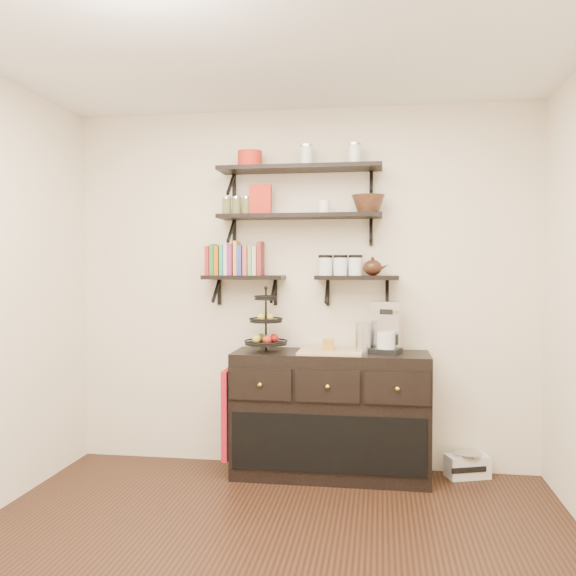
{
  "coord_description": "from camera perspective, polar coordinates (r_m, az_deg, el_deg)",
  "views": [
    {
      "loc": [
        0.59,
        -2.83,
        1.51
      ],
      "look_at": [
        -0.01,
        1.15,
        1.37
      ],
      "focal_mm": 38.0,
      "sensor_mm": 36.0,
      "label": 1
    }
  ],
  "objects": [
    {
      "name": "shelf_low_left",
      "position": [
        4.58,
        -4.12,
        0.92
      ],
      "size": [
        0.6,
        0.25,
        0.23
      ],
      "color": "black",
      "rests_on": "back_wall"
    },
    {
      "name": "shelf_top",
      "position": [
        4.55,
        1.09,
        11.09
      ],
      "size": [
        1.2,
        0.27,
        0.23
      ],
      "color": "black",
      "rests_on": "back_wall"
    },
    {
      "name": "walnut_bowl",
      "position": [
        4.47,
        7.51,
        7.78
      ],
      "size": [
        0.24,
        0.24,
        0.13
      ],
      "primitive_type": null,
      "color": "black",
      "rests_on": "shelf_mid"
    },
    {
      "name": "cookbooks",
      "position": [
        4.59,
        -4.77,
        2.63
      ],
      "size": [
        0.43,
        0.15,
        0.26
      ],
      "color": "#A91D21",
      "rests_on": "shelf_low_left"
    },
    {
      "name": "red_pot",
      "position": [
        4.62,
        -3.59,
        11.93
      ],
      "size": [
        0.18,
        0.18,
        0.12
      ],
      "primitive_type": "cylinder",
      "color": "red",
      "rests_on": "shelf_top"
    },
    {
      "name": "sideboard",
      "position": [
        4.49,
        3.99,
        -11.69
      ],
      "size": [
        1.4,
        0.5,
        0.92
      ],
      "color": "black",
      "rests_on": "floor"
    },
    {
      "name": "coffee_maker",
      "position": [
        4.39,
        9.16,
        -3.74
      ],
      "size": [
        0.24,
        0.24,
        0.37
      ],
      "rotation": [
        0.0,
        0.0,
        -0.26
      ],
      "color": "black",
      "rests_on": "sideboard"
    },
    {
      "name": "glass_canisters",
      "position": [
        4.47,
        4.92,
        2.01
      ],
      "size": [
        0.32,
        0.1,
        0.13
      ],
      "color": "silver",
      "rests_on": "shelf_low_right"
    },
    {
      "name": "apron",
      "position": [
        4.51,
        -5.6,
        -11.56
      ],
      "size": [
        0.04,
        0.27,
        0.64
      ],
      "primitive_type": "cube",
      "color": "maroon",
      "rests_on": "sideboard"
    },
    {
      "name": "candle",
      "position": [
        4.4,
        3.82,
        -5.29
      ],
      "size": [
        0.08,
        0.08,
        0.08
      ],
      "primitive_type": "cube",
      "color": "olive",
      "rests_on": "sideboard"
    },
    {
      "name": "recipe_box",
      "position": [
        4.56,
        -2.58,
        8.25
      ],
      "size": [
        0.16,
        0.06,
        0.22
      ],
      "primitive_type": "cube",
      "rotation": [
        0.0,
        0.0,
        0.02
      ],
      "color": "red",
      "rests_on": "shelf_mid"
    },
    {
      "name": "shelf_mid",
      "position": [
        4.5,
        1.09,
        6.68
      ],
      "size": [
        1.2,
        0.27,
        0.23
      ],
      "color": "black",
      "rests_on": "back_wall"
    },
    {
      "name": "ceiling",
      "position": [
        3.13,
        -3.18,
        24.3
      ],
      "size": [
        3.5,
        3.5,
        0.02
      ],
      "primitive_type": "cube",
      "color": "white",
      "rests_on": "back_wall"
    },
    {
      "name": "shelf_low_right",
      "position": [
        4.47,
        6.45,
        0.88
      ],
      "size": [
        0.6,
        0.25,
        0.23
      ],
      "color": "black",
      "rests_on": "back_wall"
    },
    {
      "name": "radio",
      "position": [
        4.73,
        16.45,
        -15.61
      ],
      "size": [
        0.33,
        0.26,
        0.18
      ],
      "rotation": [
        0.0,
        0.0,
        0.34
      ],
      "color": "silver",
      "rests_on": "floor"
    },
    {
      "name": "fruit_stand",
      "position": [
        4.45,
        -2.04,
        -3.91
      ],
      "size": [
        0.31,
        0.31,
        0.45
      ],
      "rotation": [
        0.0,
        0.0,
        0.02
      ],
      "color": "black",
      "rests_on": "sideboard"
    },
    {
      "name": "back_wall",
      "position": [
        4.62,
        1.3,
        -0.03
      ],
      "size": [
        3.5,
        0.02,
        2.7
      ],
      "primitive_type": "cube",
      "color": "#ECE2C8",
      "rests_on": "ground"
    },
    {
      "name": "thermal_carafe",
      "position": [
        4.36,
        7.02,
        -4.66
      ],
      "size": [
        0.11,
        0.11,
        0.22
      ],
      "primitive_type": "cylinder",
      "color": "silver",
      "rests_on": "sideboard"
    },
    {
      "name": "teapot",
      "position": [
        4.46,
        7.92,
        2.04
      ],
      "size": [
        0.19,
        0.14,
        0.14
      ],
      "primitive_type": null,
      "rotation": [
        0.0,
        0.0,
        -0.04
      ],
      "color": "#32190F",
      "rests_on": "shelf_low_right"
    },
    {
      "name": "ramekins",
      "position": [
        4.49,
        3.36,
        7.55
      ],
      "size": [
        0.09,
        0.09,
        0.1
      ],
      "primitive_type": "cylinder",
      "color": "white",
      "rests_on": "shelf_mid"
    }
  ]
}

